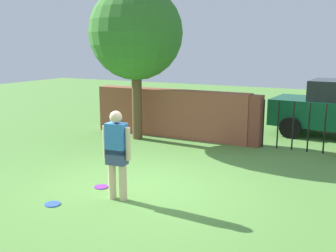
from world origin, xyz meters
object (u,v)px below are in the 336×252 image
(person, at_px, (117,151))
(frisbee_purple, at_px, (101,187))
(frisbee_blue, at_px, (53,204))
(tree, at_px, (136,33))

(person, relative_size, frisbee_purple, 6.00)
(person, xyz_separation_m, frisbee_blue, (-0.87, -0.74, -0.89))
(person, height_order, frisbee_purple, person)
(frisbee_purple, bearing_deg, person, -28.96)
(person, bearing_deg, frisbee_purple, -34.24)
(person, relative_size, frisbee_blue, 6.00)
(tree, xyz_separation_m, person, (2.21, -4.24, -2.17))
(frisbee_purple, height_order, frisbee_blue, same)
(person, distance_m, frisbee_blue, 1.45)
(person, bearing_deg, tree, -67.73)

